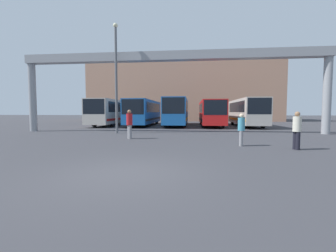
{
  "coord_description": "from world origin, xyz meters",
  "views": [
    {
      "loc": [
        1.87,
        -5.97,
        1.73
      ],
      "look_at": [
        -0.52,
        16.13,
        0.3
      ],
      "focal_mm": 24.0,
      "sensor_mm": 36.0,
      "label": 1
    }
  ],
  "objects_px": {
    "bus_slot_0": "(113,111)",
    "bus_slot_4": "(246,111)",
    "pedestrian_near_left": "(129,123)",
    "pedestrian_far_center": "(297,129)",
    "bus_slot_1": "(144,111)",
    "bus_slot_3": "(211,112)",
    "lamp_post": "(116,74)",
    "pedestrian_mid_right": "(241,129)",
    "bus_slot_2": "(177,111)"
  },
  "relations": [
    {
      "from": "bus_slot_3",
      "to": "lamp_post",
      "type": "height_order",
      "value": "lamp_post"
    },
    {
      "from": "bus_slot_0",
      "to": "pedestrian_mid_right",
      "type": "bearing_deg",
      "value": -52.37
    },
    {
      "from": "pedestrian_far_center",
      "to": "bus_slot_1",
      "type": "bearing_deg",
      "value": -166.79
    },
    {
      "from": "bus_slot_3",
      "to": "bus_slot_4",
      "type": "distance_m",
      "value": 4.13
    },
    {
      "from": "bus_slot_2",
      "to": "bus_slot_4",
      "type": "distance_m",
      "value": 8.22
    },
    {
      "from": "pedestrian_near_left",
      "to": "bus_slot_4",
      "type": "bearing_deg",
      "value": -79.39
    },
    {
      "from": "bus_slot_1",
      "to": "bus_slot_0",
      "type": "bearing_deg",
      "value": 176.86
    },
    {
      "from": "bus_slot_0",
      "to": "lamp_post",
      "type": "xyz_separation_m",
      "value": [
        4.05,
        -10.39,
        2.88
      ]
    },
    {
      "from": "bus_slot_4",
      "to": "lamp_post",
      "type": "distance_m",
      "value": 16.11
    },
    {
      "from": "bus_slot_0",
      "to": "pedestrian_far_center",
      "type": "relative_size",
      "value": 6.63
    },
    {
      "from": "pedestrian_mid_right",
      "to": "lamp_post",
      "type": "relative_size",
      "value": 0.19
    },
    {
      "from": "bus_slot_4",
      "to": "pedestrian_far_center",
      "type": "bearing_deg",
      "value": -95.52
    },
    {
      "from": "bus_slot_0",
      "to": "bus_slot_4",
      "type": "bearing_deg",
      "value": -1.67
    },
    {
      "from": "bus_slot_3",
      "to": "pedestrian_near_left",
      "type": "bearing_deg",
      "value": -114.04
    },
    {
      "from": "pedestrian_near_left",
      "to": "pedestrian_far_center",
      "type": "distance_m",
      "value": 9.26
    },
    {
      "from": "bus_slot_3",
      "to": "pedestrian_far_center",
      "type": "bearing_deg",
      "value": -81.69
    },
    {
      "from": "pedestrian_far_center",
      "to": "lamp_post",
      "type": "distance_m",
      "value": 13.24
    },
    {
      "from": "bus_slot_1",
      "to": "lamp_post",
      "type": "bearing_deg",
      "value": -90.29
    },
    {
      "from": "pedestrian_near_left",
      "to": "lamp_post",
      "type": "bearing_deg",
      "value": -12.02
    },
    {
      "from": "bus_slot_0",
      "to": "bus_slot_1",
      "type": "bearing_deg",
      "value": -3.14
    },
    {
      "from": "pedestrian_far_center",
      "to": "lamp_post",
      "type": "height_order",
      "value": "lamp_post"
    },
    {
      "from": "bus_slot_1",
      "to": "pedestrian_far_center",
      "type": "distance_m",
      "value": 20.03
    },
    {
      "from": "bus_slot_0",
      "to": "bus_slot_3",
      "type": "bearing_deg",
      "value": -0.26
    },
    {
      "from": "bus_slot_0",
      "to": "pedestrian_far_center",
      "type": "xyz_separation_m",
      "value": [
        14.8,
        -17.13,
        -0.89
      ]
    },
    {
      "from": "bus_slot_0",
      "to": "bus_slot_1",
      "type": "distance_m",
      "value": 4.11
    },
    {
      "from": "pedestrian_near_left",
      "to": "bus_slot_0",
      "type": "bearing_deg",
      "value": -18.36
    },
    {
      "from": "bus_slot_3",
      "to": "bus_slot_2",
      "type": "bearing_deg",
      "value": 179.28
    },
    {
      "from": "bus_slot_0",
      "to": "bus_slot_3",
      "type": "distance_m",
      "value": 12.31
    },
    {
      "from": "pedestrian_mid_right",
      "to": "pedestrian_near_left",
      "type": "bearing_deg",
      "value": -98.54
    },
    {
      "from": "bus_slot_4",
      "to": "pedestrian_mid_right",
      "type": "relative_size",
      "value": 6.45
    },
    {
      "from": "bus_slot_2",
      "to": "pedestrian_far_center",
      "type": "relative_size",
      "value": 6.63
    },
    {
      "from": "bus_slot_2",
      "to": "bus_slot_3",
      "type": "xyz_separation_m",
      "value": [
        4.1,
        -0.05,
        -0.15
      ]
    },
    {
      "from": "bus_slot_4",
      "to": "bus_slot_1",
      "type": "bearing_deg",
      "value": 178.82
    },
    {
      "from": "pedestrian_far_center",
      "to": "bus_slot_3",
      "type": "bearing_deg",
      "value": 169.19
    },
    {
      "from": "bus_slot_2",
      "to": "bus_slot_3",
      "type": "relative_size",
      "value": 1.01
    },
    {
      "from": "pedestrian_far_center",
      "to": "pedestrian_mid_right",
      "type": "height_order",
      "value": "pedestrian_far_center"
    },
    {
      "from": "bus_slot_3",
      "to": "pedestrian_near_left",
      "type": "distance_m",
      "value": 15.24
    },
    {
      "from": "bus_slot_1",
      "to": "pedestrian_mid_right",
      "type": "relative_size",
      "value": 6.76
    },
    {
      "from": "bus_slot_0",
      "to": "pedestrian_near_left",
      "type": "relative_size",
      "value": 6.23
    },
    {
      "from": "bus_slot_0",
      "to": "bus_slot_2",
      "type": "distance_m",
      "value": 8.21
    },
    {
      "from": "bus_slot_3",
      "to": "pedestrian_mid_right",
      "type": "xyz_separation_m",
      "value": [
        0.23,
        -16.21,
        -0.84
      ]
    },
    {
      "from": "bus_slot_1",
      "to": "bus_slot_4",
      "type": "height_order",
      "value": "bus_slot_4"
    },
    {
      "from": "pedestrian_near_left",
      "to": "bus_slot_1",
      "type": "bearing_deg",
      "value": -33.69
    },
    {
      "from": "pedestrian_near_left",
      "to": "pedestrian_far_center",
      "type": "bearing_deg",
      "value": -152.03
    },
    {
      "from": "pedestrian_near_left",
      "to": "lamp_post",
      "type": "distance_m",
      "value": 5.54
    },
    {
      "from": "bus_slot_0",
      "to": "bus_slot_4",
      "type": "height_order",
      "value": "bus_slot_4"
    },
    {
      "from": "bus_slot_1",
      "to": "pedestrian_near_left",
      "type": "height_order",
      "value": "bus_slot_1"
    },
    {
      "from": "bus_slot_3",
      "to": "bus_slot_1",
      "type": "bearing_deg",
      "value": -178.81
    },
    {
      "from": "bus_slot_2",
      "to": "pedestrian_near_left",
      "type": "relative_size",
      "value": 6.23
    },
    {
      "from": "bus_slot_2",
      "to": "pedestrian_near_left",
      "type": "distance_m",
      "value": 14.14
    }
  ]
}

